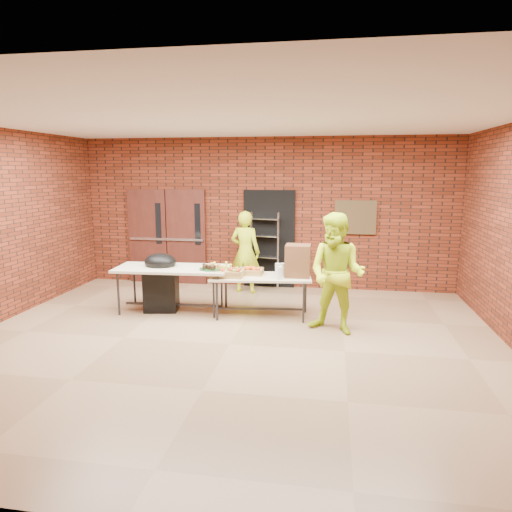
{
  "coord_description": "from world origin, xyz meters",
  "views": [
    {
      "loc": [
        1.42,
        -6.17,
        2.5
      ],
      "look_at": [
        0.16,
        1.4,
        1.06
      ],
      "focal_mm": 32.0,
      "sensor_mm": 36.0,
      "label": 1
    }
  ],
  "objects_px": {
    "table_left": "(173,271)",
    "volunteer_woman": "(245,252)",
    "volunteer_man": "(337,274)",
    "wire_rack": "(265,251)",
    "table_right": "(261,279)",
    "covered_grill": "(161,282)",
    "coffee_dispenser": "(298,261)"
  },
  "relations": [
    {
      "from": "volunteer_woman",
      "to": "volunteer_man",
      "type": "distance_m",
      "value": 2.81
    },
    {
      "from": "wire_rack",
      "to": "volunteer_woman",
      "type": "relative_size",
      "value": 0.96
    },
    {
      "from": "coffee_dispenser",
      "to": "volunteer_man",
      "type": "relative_size",
      "value": 0.29
    },
    {
      "from": "table_right",
      "to": "coffee_dispenser",
      "type": "xyz_separation_m",
      "value": [
        0.64,
        0.07,
        0.34
      ]
    },
    {
      "from": "volunteer_woman",
      "to": "coffee_dispenser",
      "type": "bearing_deg",
      "value": 138.73
    },
    {
      "from": "covered_grill",
      "to": "volunteer_man",
      "type": "bearing_deg",
      "value": -22.12
    },
    {
      "from": "table_right",
      "to": "coffee_dispenser",
      "type": "distance_m",
      "value": 0.72
    },
    {
      "from": "wire_rack",
      "to": "table_left",
      "type": "relative_size",
      "value": 0.8
    },
    {
      "from": "covered_grill",
      "to": "coffee_dispenser",
      "type": "bearing_deg",
      "value": -8.97
    },
    {
      "from": "wire_rack",
      "to": "table_right",
      "type": "distance_m",
      "value": 1.92
    },
    {
      "from": "covered_grill",
      "to": "volunteer_woman",
      "type": "height_order",
      "value": "volunteer_woman"
    },
    {
      "from": "table_right",
      "to": "volunteer_man",
      "type": "height_order",
      "value": "volunteer_man"
    },
    {
      "from": "wire_rack",
      "to": "table_left",
      "type": "bearing_deg",
      "value": -115.13
    },
    {
      "from": "table_right",
      "to": "volunteer_woman",
      "type": "xyz_separation_m",
      "value": [
        -0.55,
        1.49,
        0.2
      ]
    },
    {
      "from": "covered_grill",
      "to": "volunteer_woman",
      "type": "distance_m",
      "value": 1.98
    },
    {
      "from": "table_right",
      "to": "volunteer_woman",
      "type": "height_order",
      "value": "volunteer_woman"
    },
    {
      "from": "coffee_dispenser",
      "to": "volunteer_man",
      "type": "height_order",
      "value": "volunteer_man"
    },
    {
      "from": "wire_rack",
      "to": "coffee_dispenser",
      "type": "height_order",
      "value": "wire_rack"
    },
    {
      "from": "coffee_dispenser",
      "to": "table_right",
      "type": "bearing_deg",
      "value": -174.09
    },
    {
      "from": "wire_rack",
      "to": "table_right",
      "type": "height_order",
      "value": "wire_rack"
    },
    {
      "from": "table_right",
      "to": "covered_grill",
      "type": "bearing_deg",
      "value": 173.39
    },
    {
      "from": "table_left",
      "to": "volunteer_woman",
      "type": "distance_m",
      "value": 1.85
    },
    {
      "from": "covered_grill",
      "to": "volunteer_man",
      "type": "distance_m",
      "value": 3.2
    },
    {
      "from": "covered_grill",
      "to": "table_left",
      "type": "bearing_deg",
      "value": -25.19
    },
    {
      "from": "volunteer_man",
      "to": "covered_grill",
      "type": "bearing_deg",
      "value": -169.94
    },
    {
      "from": "volunteer_man",
      "to": "table_left",
      "type": "bearing_deg",
      "value": -169.67
    },
    {
      "from": "volunteer_man",
      "to": "table_right",
      "type": "bearing_deg",
      "value": 175.33
    },
    {
      "from": "coffee_dispenser",
      "to": "volunteer_man",
      "type": "bearing_deg",
      "value": -47.29
    },
    {
      "from": "table_right",
      "to": "covered_grill",
      "type": "xyz_separation_m",
      "value": [
        -1.82,
        0.0,
        -0.12
      ]
    },
    {
      "from": "volunteer_woman",
      "to": "volunteer_man",
      "type": "relative_size",
      "value": 0.91
    },
    {
      "from": "table_right",
      "to": "volunteer_woman",
      "type": "relative_size",
      "value": 1.06
    },
    {
      "from": "wire_rack",
      "to": "covered_grill",
      "type": "height_order",
      "value": "wire_rack"
    }
  ]
}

